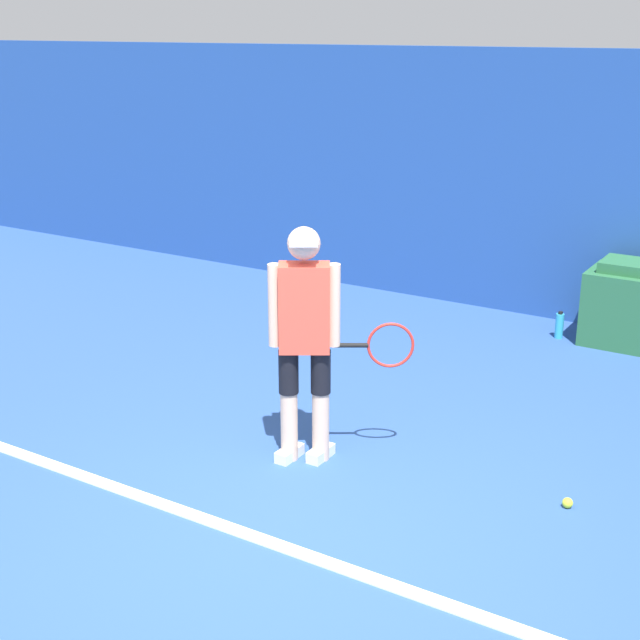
# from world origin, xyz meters

# --- Properties ---
(ground_plane) EXTENTS (24.00, 24.00, 0.00)m
(ground_plane) POSITION_xyz_m (0.00, 0.00, 0.00)
(ground_plane) COLOR #2D5193
(back_wall) EXTENTS (24.00, 0.10, 2.71)m
(back_wall) POSITION_xyz_m (0.00, 4.98, 1.35)
(back_wall) COLOR #234C99
(back_wall) RESTS_ON ground_plane
(court_baseline) EXTENTS (21.60, 0.10, 0.01)m
(court_baseline) POSITION_xyz_m (0.00, -0.10, 0.01)
(court_baseline) COLOR white
(court_baseline) RESTS_ON ground_plane
(tennis_player) EXTENTS (0.85, 0.59, 1.67)m
(tennis_player) POSITION_xyz_m (-0.47, 0.93, 0.93)
(tennis_player) COLOR beige
(tennis_player) RESTS_ON ground_plane
(tennis_ball) EXTENTS (0.07, 0.07, 0.07)m
(tennis_ball) POSITION_xyz_m (1.30, 1.23, 0.03)
(tennis_ball) COLOR #D1E533
(tennis_ball) RESTS_ON ground_plane
(covered_chair) EXTENTS (0.68, 0.63, 0.81)m
(covered_chair) POSITION_xyz_m (0.79, 4.56, 0.38)
(covered_chair) COLOR #28663D
(covered_chair) RESTS_ON ground_plane
(water_bottle) EXTENTS (0.08, 0.08, 0.27)m
(water_bottle) POSITION_xyz_m (0.25, 4.37, 0.13)
(water_bottle) COLOR #33ADD6
(water_bottle) RESTS_ON ground_plane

